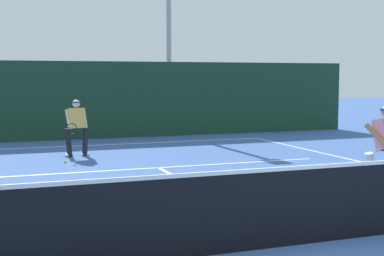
% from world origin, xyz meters
% --- Properties ---
extents(ground_plane, '(80.00, 80.00, 0.00)m').
position_xyz_m(ground_plane, '(0.00, 0.00, 0.00)').
color(ground_plane, '#3A5EA3').
extents(court_line_baseline_far, '(10.05, 0.10, 0.01)m').
position_xyz_m(court_line_baseline_far, '(0.00, 11.19, 0.00)').
color(court_line_baseline_far, white).
rests_on(court_line_baseline_far, ground_plane).
extents(court_line_service, '(8.19, 0.10, 0.01)m').
position_xyz_m(court_line_service, '(0.00, 6.39, 0.00)').
color(court_line_service, white).
rests_on(court_line_service, ground_plane).
extents(court_line_centre, '(0.10, 6.40, 0.01)m').
position_xyz_m(court_line_centre, '(0.00, 3.20, 0.00)').
color(court_line_centre, white).
rests_on(court_line_centre, ground_plane).
extents(tennis_net, '(11.02, 0.09, 1.07)m').
position_xyz_m(tennis_net, '(0.00, 0.00, 0.52)').
color(tennis_net, '#1E4723').
rests_on(tennis_net, ground_plane).
extents(player_far, '(0.73, 0.84, 1.52)m').
position_xyz_m(player_far, '(-1.50, 8.92, 0.83)').
color(player_far, black).
rests_on(player_far, ground_plane).
extents(tennis_ball, '(0.07, 0.07, 0.07)m').
position_xyz_m(tennis_ball, '(-1.95, 7.90, 0.03)').
color(tennis_ball, '#D1E033').
rests_on(tennis_ball, ground_plane).
extents(back_fence_windscreen, '(19.17, 0.12, 2.65)m').
position_xyz_m(back_fence_windscreen, '(0.00, 13.02, 1.32)').
color(back_fence_windscreen, '#193A26').
rests_on(back_fence_windscreen, ground_plane).
extents(light_pole, '(0.55, 0.44, 7.08)m').
position_xyz_m(light_pole, '(2.79, 14.09, 4.37)').
color(light_pole, '#9EA39E').
rests_on(light_pole, ground_plane).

